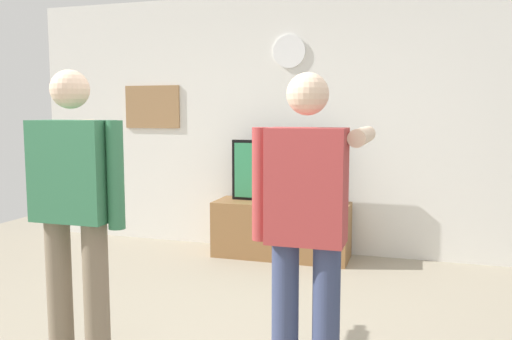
{
  "coord_description": "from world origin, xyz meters",
  "views": [
    {
      "loc": [
        1.08,
        -2.49,
        1.48
      ],
      "look_at": [
        -0.07,
        1.2,
        1.05
      ],
      "focal_mm": 36.9,
      "sensor_mm": 36.0,
      "label": 1
    }
  ],
  "objects_px": {
    "framed_picture": "(153,107)",
    "person_standing_nearer_lamp": "(76,204)",
    "tv_stand": "(281,230)",
    "person_standing_nearer_couch": "(307,219)",
    "television": "(283,171)",
    "wall_clock": "(289,51)"
  },
  "relations": [
    {
      "from": "person_standing_nearer_lamp",
      "to": "television",
      "type": "bearing_deg",
      "value": 79.73
    },
    {
      "from": "tv_stand",
      "to": "person_standing_nearer_couch",
      "type": "bearing_deg",
      "value": -72.74
    },
    {
      "from": "wall_clock",
      "to": "person_standing_nearer_lamp",
      "type": "bearing_deg",
      "value": -99.43
    },
    {
      "from": "tv_stand",
      "to": "wall_clock",
      "type": "bearing_deg",
      "value": 90.0
    },
    {
      "from": "framed_picture",
      "to": "person_standing_nearer_lamp",
      "type": "bearing_deg",
      "value": -69.47
    },
    {
      "from": "framed_picture",
      "to": "person_standing_nearer_lamp",
      "type": "distance_m",
      "value": 3.19
    },
    {
      "from": "television",
      "to": "wall_clock",
      "type": "height_order",
      "value": "wall_clock"
    },
    {
      "from": "wall_clock",
      "to": "person_standing_nearer_couch",
      "type": "relative_size",
      "value": 0.2
    },
    {
      "from": "television",
      "to": "framed_picture",
      "type": "height_order",
      "value": "framed_picture"
    },
    {
      "from": "tv_stand",
      "to": "wall_clock",
      "type": "xyz_separation_m",
      "value": [
        -0.0,
        0.29,
        1.81
      ]
    },
    {
      "from": "person_standing_nearer_couch",
      "to": "person_standing_nearer_lamp",
      "type": "bearing_deg",
      "value": -174.44
    },
    {
      "from": "framed_picture",
      "to": "person_standing_nearer_couch",
      "type": "xyz_separation_m",
      "value": [
        2.38,
        -2.82,
        -0.59
      ]
    },
    {
      "from": "wall_clock",
      "to": "person_standing_nearer_lamp",
      "type": "relative_size",
      "value": 0.2
    },
    {
      "from": "person_standing_nearer_lamp",
      "to": "framed_picture",
      "type": "bearing_deg",
      "value": 110.53
    },
    {
      "from": "framed_picture",
      "to": "wall_clock",
      "type": "bearing_deg",
      "value": -0.18
    },
    {
      "from": "wall_clock",
      "to": "framed_picture",
      "type": "bearing_deg",
      "value": 179.82
    },
    {
      "from": "person_standing_nearer_lamp",
      "to": "wall_clock",
      "type": "bearing_deg",
      "value": 80.57
    },
    {
      "from": "tv_stand",
      "to": "person_standing_nearer_couch",
      "type": "height_order",
      "value": "person_standing_nearer_couch"
    },
    {
      "from": "tv_stand",
      "to": "person_standing_nearer_couch",
      "type": "xyz_separation_m",
      "value": [
        0.79,
        -2.53,
        0.66
      ]
    },
    {
      "from": "tv_stand",
      "to": "framed_picture",
      "type": "distance_m",
      "value": 2.04
    },
    {
      "from": "person_standing_nearer_lamp",
      "to": "person_standing_nearer_couch",
      "type": "bearing_deg",
      "value": 5.56
    },
    {
      "from": "person_standing_nearer_couch",
      "to": "wall_clock",
      "type": "bearing_deg",
      "value": 105.58
    }
  ]
}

